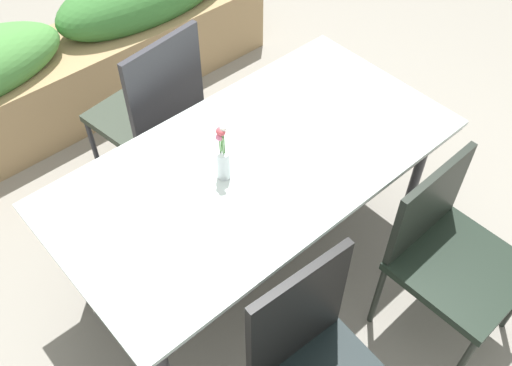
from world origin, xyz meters
name	(u,v)px	position (x,y,z in m)	size (l,w,h in m)	color
ground_plane	(256,265)	(0.00, 0.00, 0.00)	(12.00, 12.00, 0.00)	gray
dining_table	(256,169)	(0.03, 0.03, 0.67)	(1.75, 0.91, 0.73)	silver
chair_near_left	(317,365)	(-0.36, -0.72, 0.55)	(0.46, 0.46, 0.99)	black
chair_far_side	(153,109)	(-0.01, 0.78, 0.55)	(0.53, 0.53, 1.00)	#2F372C
chair_near_right	(449,250)	(0.42, -0.73, 0.51)	(0.49, 0.49, 0.87)	black
flower_vase	(223,158)	(-0.13, 0.05, 0.83)	(0.05, 0.06, 0.28)	silver
planter_box	(68,60)	(-0.04, 1.67, 0.37)	(2.74, 0.53, 0.79)	#9E7F56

